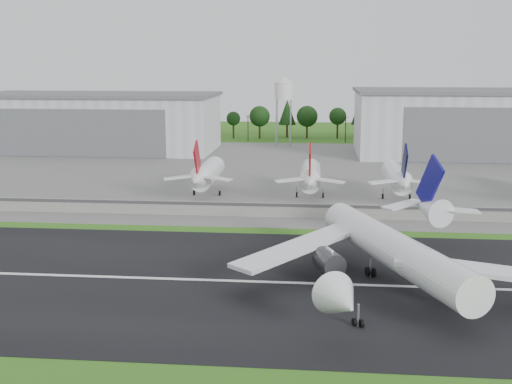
# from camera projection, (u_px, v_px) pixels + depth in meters

# --- Properties ---
(ground) EXTENTS (600.00, 600.00, 0.00)m
(ground) POSITION_uv_depth(u_px,v_px,m) (251.00, 305.00, 95.22)
(ground) COLOR #2E6818
(ground) RESTS_ON ground
(runway) EXTENTS (320.00, 60.00, 0.10)m
(runway) POSITION_uv_depth(u_px,v_px,m) (257.00, 282.00, 104.97)
(runway) COLOR black
(runway) RESTS_ON ground
(runway_centerline) EXTENTS (220.00, 1.00, 0.02)m
(runway_centerline) POSITION_uv_depth(u_px,v_px,m) (257.00, 282.00, 104.95)
(runway_centerline) COLOR white
(runway_centerline) RESTS_ON runway
(apron) EXTENTS (320.00, 150.00, 0.10)m
(apron) POSITION_uv_depth(u_px,v_px,m) (288.00, 171.00, 212.30)
(apron) COLOR slate
(apron) RESTS_ON ground
(blast_fence) EXTENTS (240.00, 0.61, 3.50)m
(blast_fence) POSITION_uv_depth(u_px,v_px,m) (275.00, 210.00, 148.51)
(blast_fence) COLOR gray
(blast_fence) RESTS_ON ground
(hangar_west) EXTENTS (97.00, 44.00, 23.20)m
(hangar_west) POSITION_uv_depth(u_px,v_px,m) (98.00, 122.00, 261.29)
(hangar_west) COLOR silver
(hangar_west) RESTS_ON ground
(hangar_east) EXTENTS (102.00, 47.00, 25.20)m
(hangar_east) POSITION_uv_depth(u_px,v_px,m) (488.00, 123.00, 246.64)
(hangar_east) COLOR silver
(hangar_east) RESTS_ON ground
(water_tower) EXTENTS (8.40, 8.40, 29.40)m
(water_tower) POSITION_uv_depth(u_px,v_px,m) (284.00, 88.00, 271.33)
(water_tower) COLOR #99999E
(water_tower) RESTS_ON ground
(utility_poles) EXTENTS (230.00, 3.00, 12.00)m
(utility_poles) POSITION_uv_depth(u_px,v_px,m) (296.00, 142.00, 290.36)
(utility_poles) COLOR black
(utility_poles) RESTS_ON ground
(treeline) EXTENTS (320.00, 16.00, 22.00)m
(treeline) POSITION_uv_depth(u_px,v_px,m) (297.00, 138.00, 305.00)
(treeline) COLOR black
(treeline) RESTS_ON ground
(main_airliner) EXTENTS (53.47, 57.31, 18.17)m
(main_airliner) POSITION_uv_depth(u_px,v_px,m) (393.00, 258.00, 101.59)
(main_airliner) COLOR white
(main_airliner) RESTS_ON runway
(parked_jet_red_a) EXTENTS (7.36, 31.29, 16.69)m
(parked_jet_red_a) POSITION_uv_depth(u_px,v_px,m) (206.00, 174.00, 170.57)
(parked_jet_red_a) COLOR white
(parked_jet_red_a) RESTS_ON ground
(parked_jet_red_b) EXTENTS (7.36, 31.29, 16.54)m
(parked_jet_red_b) POSITION_uv_depth(u_px,v_px,m) (310.00, 176.00, 167.98)
(parked_jet_red_b) COLOR white
(parked_jet_red_b) RESTS_ON ground
(parked_jet_navy) EXTENTS (7.36, 31.29, 16.52)m
(parked_jet_navy) POSITION_uv_depth(u_px,v_px,m) (398.00, 178.00, 165.88)
(parked_jet_navy) COLOR white
(parked_jet_navy) RESTS_ON ground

